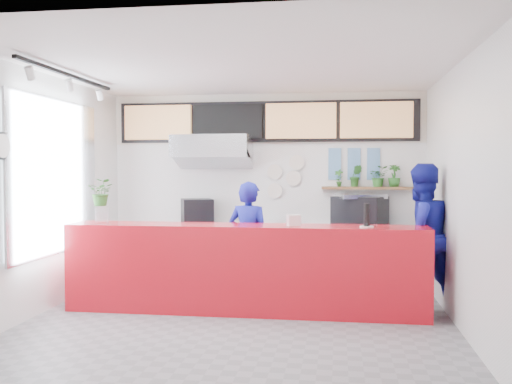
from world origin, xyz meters
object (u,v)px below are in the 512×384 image
Objects in this scene: service_counter at (245,269)px; staff_center at (249,242)px; panini_oven at (197,212)px; espresso_machine at (360,212)px; staff_right at (420,236)px; pepper_mill at (367,215)px.

service_counter is 0.64m from staff_center.
espresso_machine is (2.55, 0.00, 0.03)m from panini_oven.
staff_center is at bearing -27.01° from staff_right.
panini_oven is 1.71× the size of pepper_mill.
pepper_mill is at bearing -65.68° from espresso_machine.
panini_oven is (-1.06, 1.80, 0.56)m from service_counter.
panini_oven is 3.50m from staff_right.
staff_right is at bearing -166.13° from staff_center.
espresso_machine is 0.40× the size of staff_right.
service_counter is at bearing -12.22° from staff_right.
staff_center reaches higher than pepper_mill.
staff_center is (1.02, -1.22, -0.29)m from panini_oven.
service_counter is 6.05× the size of espresso_machine.
service_counter is 2.41m from espresso_machine.
espresso_machine is at bearing 90.29° from pepper_mill.
service_counter is at bearing 108.40° from staff_center.
pepper_mill is (1.50, -0.07, 0.70)m from service_counter.
service_counter is 2.31m from staff_right.
staff_center is 1.72m from pepper_mill.
pepper_mill is at bearing 171.57° from staff_center.
espresso_machine is at bearing -22.03° from panini_oven.
staff_right reaches higher than service_counter.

